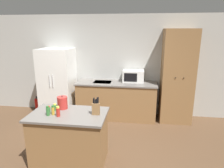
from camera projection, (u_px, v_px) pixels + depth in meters
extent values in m
plane|color=brown|center=(80.00, 163.00, 3.42)|extent=(14.00, 14.00, 0.00)
cube|color=#B2B2AD|center=(104.00, 65.00, 5.31)|extent=(7.20, 0.06, 2.60)
cube|color=white|center=(58.00, 83.00, 5.19)|extent=(0.81, 0.73, 1.77)
cylinder|color=silver|center=(50.00, 81.00, 4.80)|extent=(0.02, 0.02, 0.30)
cylinder|color=silver|center=(53.00, 81.00, 4.79)|extent=(0.02, 0.02, 0.30)
cube|color=olive|center=(116.00, 101.00, 5.14)|extent=(1.97, 0.64, 0.90)
cube|color=slate|center=(116.00, 83.00, 5.02)|extent=(2.01, 0.68, 0.03)
cube|color=#9EA0A3|center=(103.00, 82.00, 5.06)|extent=(0.44, 0.34, 0.01)
cube|color=olive|center=(177.00, 77.00, 4.80)|extent=(0.74, 0.58, 2.25)
sphere|color=black|center=(176.00, 78.00, 4.51)|extent=(0.02, 0.02, 0.02)
sphere|color=black|center=(184.00, 78.00, 4.49)|extent=(0.02, 0.02, 0.02)
cube|color=olive|center=(70.00, 139.00, 3.38)|extent=(1.19, 0.71, 0.86)
cube|color=slate|center=(68.00, 114.00, 3.26)|extent=(1.25, 0.77, 0.03)
cube|color=white|center=(133.00, 76.00, 5.05)|extent=(0.53, 0.33, 0.30)
cube|color=black|center=(131.00, 77.00, 4.89)|extent=(0.32, 0.01, 0.21)
cube|color=olive|center=(96.00, 109.00, 3.19)|extent=(0.12, 0.06, 0.19)
cylinder|color=black|center=(93.00, 101.00, 3.17)|extent=(0.02, 0.02, 0.08)
cylinder|color=black|center=(94.00, 101.00, 3.15)|extent=(0.02, 0.02, 0.10)
cylinder|color=black|center=(95.00, 101.00, 3.16)|extent=(0.02, 0.02, 0.07)
cylinder|color=black|center=(96.00, 101.00, 3.16)|extent=(0.02, 0.02, 0.07)
cylinder|color=black|center=(97.00, 100.00, 3.15)|extent=(0.02, 0.02, 0.10)
cylinder|color=black|center=(98.00, 100.00, 3.15)|extent=(0.02, 0.02, 0.11)
cylinder|color=gold|center=(53.00, 111.00, 3.20)|extent=(0.05, 0.05, 0.12)
cylinder|color=#286628|center=(53.00, 107.00, 3.18)|extent=(0.04, 0.04, 0.03)
cylinder|color=#337033|center=(55.00, 108.00, 3.37)|extent=(0.06, 0.06, 0.10)
cylinder|color=#E5DB4C|center=(55.00, 104.00, 3.36)|extent=(0.05, 0.05, 0.02)
cylinder|color=#337033|center=(48.00, 112.00, 3.17)|extent=(0.06, 0.06, 0.13)
cylinder|color=#286628|center=(47.00, 107.00, 3.15)|extent=(0.04, 0.04, 0.03)
cylinder|color=#337033|center=(49.00, 110.00, 3.30)|extent=(0.06, 0.06, 0.09)
cylinder|color=red|center=(48.00, 107.00, 3.29)|extent=(0.04, 0.04, 0.02)
cylinder|color=#B2281E|center=(58.00, 112.00, 3.13)|extent=(0.06, 0.06, 0.14)
cylinder|color=#E5DB4C|center=(58.00, 107.00, 3.11)|extent=(0.05, 0.05, 0.03)
cylinder|color=#B72D28|center=(62.00, 103.00, 3.44)|extent=(0.17, 0.17, 0.21)
sphere|color=#262628|center=(62.00, 96.00, 3.41)|extent=(0.02, 0.02, 0.02)
cylinder|color=red|center=(38.00, 105.00, 5.55)|extent=(0.14, 0.14, 0.38)
cylinder|color=black|center=(37.00, 98.00, 5.49)|extent=(0.06, 0.06, 0.07)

